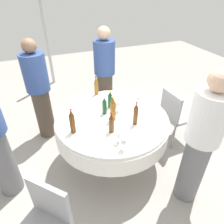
# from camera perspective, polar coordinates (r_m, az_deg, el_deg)

# --- Properties ---
(ground_plane) EXTENTS (10.00, 10.00, 0.00)m
(ground_plane) POSITION_cam_1_polar(r_m,az_deg,el_deg) (3.04, 0.00, -12.82)
(ground_plane) COLOR gray
(dining_table) EXTENTS (1.44, 1.44, 0.74)m
(dining_table) POSITION_cam_1_polar(r_m,az_deg,el_deg) (2.63, 0.00, -3.95)
(dining_table) COLOR white
(dining_table) RESTS_ON ground_plane
(bottle_amber_east) EXTENTS (0.07, 0.07, 0.33)m
(bottle_amber_east) POSITION_cam_1_polar(r_m,az_deg,el_deg) (2.41, 0.29, 0.80)
(bottle_amber_east) COLOR #8C5619
(bottle_amber_east) RESTS_ON dining_table
(bottle_brown_north) EXTENTS (0.06, 0.06, 0.26)m
(bottle_brown_north) POSITION_cam_1_polar(r_m,az_deg,el_deg) (2.24, -0.16, -3.10)
(bottle_brown_north) COLOR #593314
(bottle_brown_north) RESTS_ON dining_table
(bottle_brown_far) EXTENTS (0.06, 0.06, 0.30)m
(bottle_brown_far) POSITION_cam_1_polar(r_m,az_deg,el_deg) (2.37, 6.70, -0.57)
(bottle_brown_far) COLOR #593314
(bottle_brown_far) RESTS_ON dining_table
(bottle_dark_green_inner) EXTENTS (0.06, 0.06, 0.24)m
(bottle_dark_green_inner) POSITION_cam_1_polar(r_m,az_deg,el_deg) (2.55, -2.13, 1.72)
(bottle_dark_green_inner) COLOR #194728
(bottle_dark_green_inner) RESTS_ON dining_table
(bottle_dark_green_south) EXTENTS (0.07, 0.07, 0.24)m
(bottle_dark_green_south) POSITION_cam_1_polar(r_m,az_deg,el_deg) (2.68, -0.52, 3.53)
(bottle_dark_green_south) COLOR #194728
(bottle_dark_green_south) RESTS_ON dining_table
(bottle_brown_outer) EXTENTS (0.06, 0.06, 0.31)m
(bottle_brown_outer) POSITION_cam_1_polar(r_m,az_deg,el_deg) (2.27, -11.13, -2.68)
(bottle_brown_outer) COLOR #593314
(bottle_brown_outer) RESTS_ON dining_table
(bottle_amber_left) EXTENTS (0.06, 0.06, 0.28)m
(bottle_amber_left) POSITION_cam_1_polar(r_m,az_deg,el_deg) (2.99, -4.39, 7.27)
(bottle_amber_left) COLOR #8C5619
(bottle_amber_left) RESTS_ON dining_table
(wine_glass_inner) EXTENTS (0.06, 0.06, 0.15)m
(wine_glass_inner) POSITION_cam_1_polar(r_m,az_deg,el_deg) (2.03, 3.25, -8.23)
(wine_glass_inner) COLOR white
(wine_glass_inner) RESTS_ON dining_table
(wine_glass_south) EXTENTS (0.06, 0.06, 0.15)m
(wine_glass_south) POSITION_cam_1_polar(r_m,az_deg,el_deg) (2.12, 1.88, -6.39)
(wine_glass_south) COLOR white
(wine_glass_south) RESTS_ON dining_table
(wine_glass_outer) EXTENTS (0.06, 0.06, 0.13)m
(wine_glass_outer) POSITION_cam_1_polar(r_m,az_deg,el_deg) (2.93, 7.69, 5.60)
(wine_glass_outer) COLOR white
(wine_glass_outer) RESTS_ON dining_table
(wine_glass_left) EXTENTS (0.07, 0.07, 0.15)m
(wine_glass_left) POSITION_cam_1_polar(r_m,az_deg,el_deg) (2.59, 1.60, 2.18)
(wine_glass_left) COLOR white
(wine_glass_left) RESTS_ON dining_table
(plate_front) EXTENTS (0.20, 0.20, 0.02)m
(plate_front) POSITION_cam_1_polar(r_m,az_deg,el_deg) (2.71, 7.55, 0.96)
(plate_front) COLOR white
(plate_front) RESTS_ON dining_table
(plate_mid) EXTENTS (0.26, 0.26, 0.02)m
(plate_mid) POSITION_cam_1_polar(r_m,az_deg,el_deg) (2.84, 2.64, 2.89)
(plate_mid) COLOR white
(plate_mid) RESTS_ON dining_table
(fork_north) EXTENTS (0.16, 0.11, 0.00)m
(fork_north) POSITION_cam_1_polar(r_m,az_deg,el_deg) (2.67, -9.57, 0.02)
(fork_north) COLOR silver
(fork_north) RESTS_ON dining_table
(fork_far) EXTENTS (0.09, 0.17, 0.00)m
(fork_far) POSITION_cam_1_polar(r_m,az_deg,el_deg) (2.59, 12.42, -1.57)
(fork_far) COLOR silver
(fork_far) RESTS_ON dining_table
(folded_napkin) EXTENTS (0.17, 0.17, 0.02)m
(folded_napkin) POSITION_cam_1_polar(r_m,az_deg,el_deg) (2.83, -4.65, 2.79)
(folded_napkin) COLOR white
(folded_napkin) RESTS_ON dining_table
(person_north) EXTENTS (0.34, 0.34, 1.56)m
(person_north) POSITION_cam_1_polar(r_m,az_deg,el_deg) (3.18, -19.85, 5.73)
(person_north) COLOR #4C3F33
(person_north) RESTS_ON ground_plane
(person_far) EXTENTS (0.34, 0.34, 1.61)m
(person_far) POSITION_cam_1_polar(r_m,az_deg,el_deg) (3.42, -2.07, 10.34)
(person_far) COLOR #4C3F33
(person_far) RESTS_ON ground_plane
(person_inner) EXTENTS (0.34, 0.34, 1.61)m
(person_inner) POSITION_cam_1_polar(r_m,az_deg,el_deg) (2.22, 23.72, -7.59)
(person_inner) COLOR slate
(person_inner) RESTS_ON ground_plane
(chair_outer) EXTENTS (0.41, 0.41, 0.87)m
(chair_outer) POSITION_cam_1_polar(r_m,az_deg,el_deg) (3.15, 17.21, -0.31)
(chair_outer) COLOR #99999E
(chair_outer) RESTS_ON ground_plane
(chair_left) EXTENTS (0.57, 0.57, 0.87)m
(chair_left) POSITION_cam_1_polar(r_m,az_deg,el_deg) (1.99, -18.46, -27.15)
(chair_left) COLOR #99999E
(chair_left) RESTS_ON ground_plane
(tent_pole_main) EXTENTS (0.07, 0.07, 2.37)m
(tent_pole_main) POSITION_cam_1_polar(r_m,az_deg,el_deg) (4.96, -18.21, 20.46)
(tent_pole_main) COLOR #B2B5B7
(tent_pole_main) RESTS_ON ground_plane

